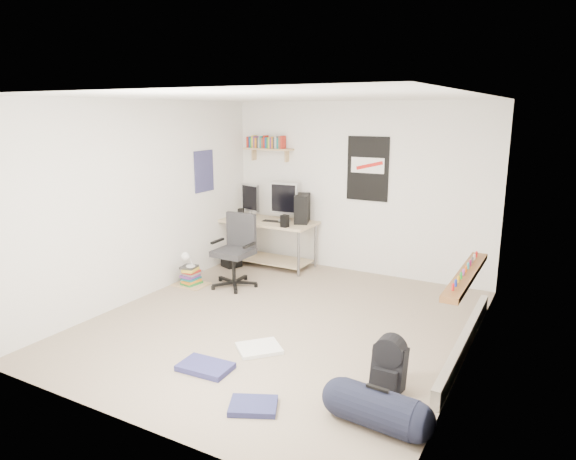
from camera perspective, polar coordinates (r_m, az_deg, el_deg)
The scene contains 26 objects.
floor at distance 5.96m, azimuth -0.71°, elevation -10.30°, with size 4.00×4.50×0.01m, color gray.
ceiling at distance 5.47m, azimuth -0.78°, elevation 14.62°, with size 4.00×4.50×0.01m, color white.
back_wall at distance 7.59m, azimuth 7.76°, elevation 4.58°, with size 4.00×0.01×2.50m, color silver.
left_wall at distance 6.78m, azimuth -15.64°, elevation 3.20°, with size 0.01×4.50×2.50m, color silver.
right_wall at distance 4.92m, azimuth 19.97°, elevation -0.74°, with size 0.01×4.50×2.50m, color silver.
desk at distance 7.99m, azimuth -2.39°, elevation -1.37°, with size 1.54×0.67×0.70m, color tan.
monitor_left at distance 8.02m, azimuth -4.22°, elevation 2.68°, with size 0.38×0.10×0.42m, color #98989D.
monitor_right at distance 7.78m, azimuth -0.41°, elevation 2.58°, with size 0.43×0.11×0.47m, color #A5A4A9.
pc_tower at distance 7.73m, azimuth 1.60°, elevation 2.37°, with size 0.20×0.42×0.44m, color black.
keyboard at distance 7.81m, azimuth -1.43°, elevation 0.92°, with size 0.40×0.14×0.02m, color black.
speaker_left at distance 8.06m, azimuth -5.25°, elevation 1.79°, with size 0.08×0.08×0.17m, color black.
speaker_right at distance 7.42m, azimuth -0.37°, elevation 0.95°, with size 0.10×0.10×0.19m, color black.
office_chair at distance 7.02m, azimuth -6.09°, elevation -2.43°, with size 0.65×0.65×1.00m, color #262628.
wall_shelf at distance 8.07m, azimuth -2.18°, elevation 8.98°, with size 0.80×0.22×0.24m, color tan.
poster_back_wall at distance 7.47m, azimuth 8.83°, elevation 6.73°, with size 0.62×0.03×0.92m, color black.
poster_left_wall at distance 7.63m, azimuth -9.32°, elevation 6.46°, with size 0.02×0.42×0.60m, color navy.
window at distance 5.18m, azimuth 20.09°, elevation 2.17°, with size 0.10×1.50×1.26m, color brown.
baseboard_heater at distance 5.58m, azimuth 19.03°, elevation -11.66°, with size 0.08×2.50×0.18m, color #B7B2A8.
backpack at distance 4.67m, azimuth 11.18°, elevation -14.72°, with size 0.28×0.22×0.37m, color black.
duffel_bag at distance 4.19m, azimuth 9.81°, elevation -19.16°, with size 0.31×0.31×0.61m, color black.
tshirt at distance 5.33m, azimuth -3.24°, elevation -12.98°, with size 0.42×0.35×0.04m, color silver.
jeans_a at distance 5.02m, azimuth -9.17°, elevation -14.78°, with size 0.49×0.31×0.05m, color navy.
jeans_b at distance 4.41m, azimuth -3.88°, elevation -18.91°, with size 0.38×0.29×0.05m, color navy.
book_stack at distance 7.25m, azimuth -10.75°, elevation -4.87°, with size 0.45×0.37×0.31m, color olive.
desk_lamp at distance 7.16m, azimuth -10.80°, elevation -3.19°, with size 0.12×0.21×0.21m, color white.
subwoofer at distance 7.99m, azimuth -6.31°, elevation -3.10°, with size 0.24×0.24×0.27m, color black.
Camera 1 is at (2.71, -4.74, 2.36)m, focal length 32.00 mm.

